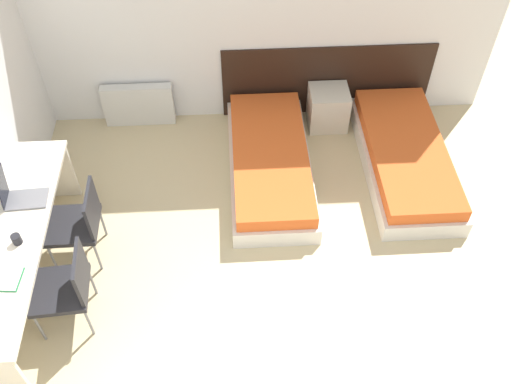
{
  "coord_description": "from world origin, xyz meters",
  "views": [
    {
      "loc": [
        -0.21,
        -1.41,
        4.63
      ],
      "look_at": [
        0.0,
        2.21,
        0.55
      ],
      "focal_mm": 40.0,
      "sensor_mm": 36.0,
      "label": 1
    }
  ],
  "objects_px": {
    "nightstand": "(328,108)",
    "laptop": "(18,195)",
    "bed_near_door": "(405,157)",
    "chair_near_notebook": "(66,285)",
    "bed_near_window": "(270,163)",
    "chair_near_laptop": "(79,221)"
  },
  "relations": [
    {
      "from": "nightstand",
      "to": "laptop",
      "type": "bearing_deg",
      "value": -150.5
    },
    {
      "from": "chair_near_laptop",
      "to": "chair_near_notebook",
      "type": "bearing_deg",
      "value": -90.39
    },
    {
      "from": "bed_near_door",
      "to": "chair_near_notebook",
      "type": "relative_size",
      "value": 2.33
    },
    {
      "from": "nightstand",
      "to": "chair_near_laptop",
      "type": "xyz_separation_m",
      "value": [
        -2.61,
        -1.76,
        0.24
      ]
    },
    {
      "from": "bed_near_door",
      "to": "nightstand",
      "type": "bearing_deg",
      "value": 133.01
    },
    {
      "from": "bed_near_window",
      "to": "chair_near_laptop",
      "type": "xyz_separation_m",
      "value": [
        -1.86,
        -0.96,
        0.31
      ]
    },
    {
      "from": "bed_near_door",
      "to": "chair_near_laptop",
      "type": "bearing_deg",
      "value": -164.04
    },
    {
      "from": "chair_near_laptop",
      "to": "laptop",
      "type": "relative_size",
      "value": 2.33
    },
    {
      "from": "bed_near_window",
      "to": "chair_near_laptop",
      "type": "height_order",
      "value": "chair_near_laptop"
    },
    {
      "from": "nightstand",
      "to": "bed_near_door",
      "type": "bearing_deg",
      "value": -46.99
    },
    {
      "from": "bed_near_window",
      "to": "nightstand",
      "type": "height_order",
      "value": "nightstand"
    },
    {
      "from": "chair_near_laptop",
      "to": "nightstand",
      "type": "bearing_deg",
      "value": 33.66
    },
    {
      "from": "bed_near_window",
      "to": "laptop",
      "type": "height_order",
      "value": "laptop"
    },
    {
      "from": "laptop",
      "to": "bed_near_door",
      "type": "bearing_deg",
      "value": 10.58
    },
    {
      "from": "chair_near_laptop",
      "to": "laptop",
      "type": "bearing_deg",
      "value": 175.47
    },
    {
      "from": "bed_near_door",
      "to": "laptop",
      "type": "height_order",
      "value": "laptop"
    },
    {
      "from": "bed_near_window",
      "to": "chair_near_laptop",
      "type": "bearing_deg",
      "value": -152.7
    },
    {
      "from": "bed_near_door",
      "to": "nightstand",
      "type": "height_order",
      "value": "nightstand"
    },
    {
      "from": "chair_near_laptop",
      "to": "chair_near_notebook",
      "type": "distance_m",
      "value": 0.7
    },
    {
      "from": "nightstand",
      "to": "chair_near_notebook",
      "type": "height_order",
      "value": "chair_near_notebook"
    },
    {
      "from": "chair_near_notebook",
      "to": "laptop",
      "type": "xyz_separation_m",
      "value": [
        -0.45,
        0.73,
        0.36
      ]
    },
    {
      "from": "chair_near_notebook",
      "to": "laptop",
      "type": "bearing_deg",
      "value": 117.56
    }
  ]
}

